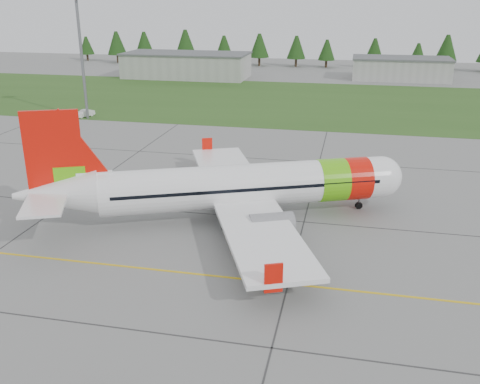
# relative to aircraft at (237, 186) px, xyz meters

# --- Properties ---
(ground) EXTENTS (320.00, 320.00, 0.00)m
(ground) POSITION_rel_aircraft_xyz_m (-3.49, -19.72, -3.25)
(ground) COLOR gray
(ground) RESTS_ON ground
(aircraft) EXTENTS (35.42, 33.63, 11.28)m
(aircraft) POSITION_rel_aircraft_xyz_m (0.00, 0.00, 0.00)
(aircraft) COLOR white
(aircraft) RESTS_ON ground
(service_van) EXTENTS (1.77, 1.73, 3.89)m
(service_van) POSITION_rel_aircraft_xyz_m (-36.71, 39.35, -1.31)
(service_van) COLOR white
(service_van) RESTS_ON ground
(grass_strip) EXTENTS (320.00, 50.00, 0.03)m
(grass_strip) POSITION_rel_aircraft_xyz_m (-3.49, 62.28, -3.24)
(grass_strip) COLOR #30561E
(grass_strip) RESTS_ON ground
(taxi_guideline) EXTENTS (120.00, 0.25, 0.02)m
(taxi_guideline) POSITION_rel_aircraft_xyz_m (-3.49, -11.72, -3.24)
(taxi_guideline) COLOR gold
(taxi_guideline) RESTS_ON ground
(hangar_west) EXTENTS (32.00, 14.00, 6.00)m
(hangar_west) POSITION_rel_aircraft_xyz_m (-33.49, 90.28, -0.25)
(hangar_west) COLOR #A8A8A3
(hangar_west) RESTS_ON ground
(hangar_east) EXTENTS (24.00, 12.00, 5.20)m
(hangar_east) POSITION_rel_aircraft_xyz_m (21.51, 98.28, -0.65)
(hangar_east) COLOR #A8A8A3
(hangar_east) RESTS_ON ground
(floodlight_mast) EXTENTS (0.50, 0.50, 20.00)m
(floodlight_mast) POSITION_rel_aircraft_xyz_m (-35.49, 38.28, 6.75)
(floodlight_mast) COLOR slate
(floodlight_mast) RESTS_ON ground
(treeline) EXTENTS (160.00, 8.00, 10.00)m
(treeline) POSITION_rel_aircraft_xyz_m (-3.49, 118.28, 1.75)
(treeline) COLOR #1C3F14
(treeline) RESTS_ON ground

